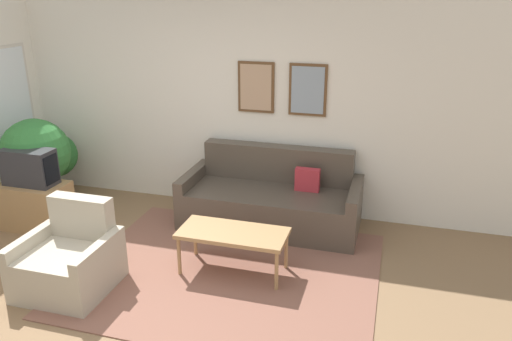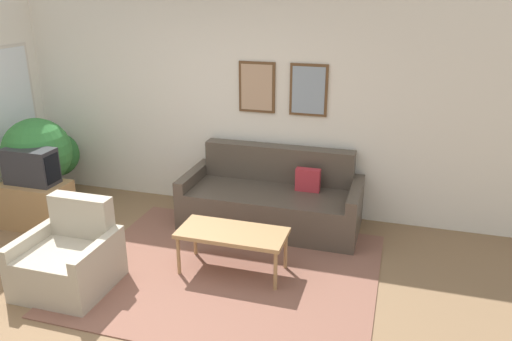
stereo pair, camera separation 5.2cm
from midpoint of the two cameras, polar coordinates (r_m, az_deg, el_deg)
name	(u,v)px [view 1 (the left image)]	position (r m, az deg, el deg)	size (l,w,h in m)	color
ground_plane	(123,310)	(4.69, -15.29, -15.16)	(16.00, 16.00, 0.00)	#846647
area_rug	(229,272)	(5.05, -3.46, -11.50)	(2.89, 2.39, 0.01)	brown
wall_back	(218,100)	(6.22, -4.65, 7.99)	(8.00, 0.09, 2.70)	white
couch	(272,200)	(5.88, 1.56, -3.42)	(2.05, 0.90, 0.88)	#4C4238
coffee_table	(233,235)	(4.87, -2.96, -7.38)	(1.05, 0.48, 0.45)	#A87F51
tv_stand	(36,205)	(6.38, -24.10, -3.67)	(0.77, 0.45, 0.54)	#A87F51
tv	(29,167)	(6.21, -24.70, 0.37)	(0.59, 0.28, 0.42)	#2D2D33
armchair	(70,261)	(5.02, -20.80, -9.67)	(0.80, 0.76, 0.81)	#B2A893
potted_plant_tall	(36,154)	(6.56, -24.07, 1.70)	(0.81, 0.81, 1.20)	slate
potted_plant_by_window	(55,158)	(7.11, -22.17, 1.38)	(0.58, 0.58, 0.88)	slate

